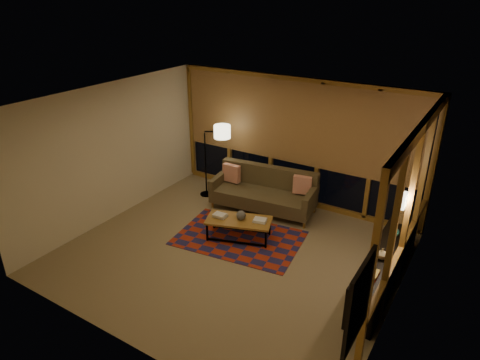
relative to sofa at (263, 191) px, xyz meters
The scene contains 21 objects.
floor 1.77m from the sofa, 79.65° to the right, with size 5.50×5.00×0.01m, color tan.
ceiling 2.84m from the sofa, 79.65° to the right, with size 5.50×5.00×0.01m, color beige.
walls 1.95m from the sofa, 79.65° to the right, with size 5.51×5.01×2.70m.
window_wall_back 1.22m from the sofa, 67.44° to the left, with size 5.30×0.16×2.60m, color olive, non-canonical shape.
window_wall_right 3.31m from the sofa, 20.01° to the right, with size 0.16×3.70×2.60m, color olive, non-canonical shape.
wall_art 4.76m from the sofa, 49.53° to the right, with size 0.06×0.74×0.94m, color red, non-canonical shape.
wall_sconce 3.37m from the sofa, 22.92° to the right, with size 0.12×0.18×0.22m, color beige, non-canonical shape.
sofa is the anchor object (origin of this frame).
pillow_left 0.82m from the sofa, behind, with size 0.38×0.13×0.38m, color red, non-canonical shape.
pillow_right 0.81m from the sofa, 21.18° to the left, with size 0.37×0.12×0.37m, color red, non-canonical shape.
area_rug 1.29m from the sofa, 82.30° to the right, with size 2.27×1.51×0.01m, color #A52B15.
coffee_table 1.23m from the sofa, 82.53° to the right, with size 1.19×0.55×0.40m, color olive, non-canonical shape.
book_stack_a 1.32m from the sofa, 98.29° to the right, with size 0.26×0.21×0.08m, color silver, non-canonical shape.
book_stack_b 1.17m from the sofa, 63.67° to the right, with size 0.26×0.21×0.05m, color silver, non-canonical shape.
ceramic_pot 1.19m from the sofa, 81.03° to the right, with size 0.18×0.18×0.18m, color black.
floor_lamp 1.50m from the sofa, behind, with size 0.55×0.36×1.64m, color black, non-canonical shape.
bookshelf 3.00m from the sofa, 21.07° to the right, with size 0.40×2.73×0.68m, color black, non-canonical shape.
basket 2.81m from the sofa, ahead, with size 0.25×0.25×0.18m, color olive.
teal_bowl 2.92m from the sofa, 15.67° to the right, with size 0.15×0.15×0.15m, color #247168.
vase 3.19m from the sofa, 28.13° to the right, with size 0.16×0.16×0.17m, color tan.
shelf_book_stack 3.45m from the sofa, 35.58° to the right, with size 0.19×0.27×0.08m, color silver, non-canonical shape.
Camera 1 is at (3.49, -5.32, 4.29)m, focal length 32.00 mm.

